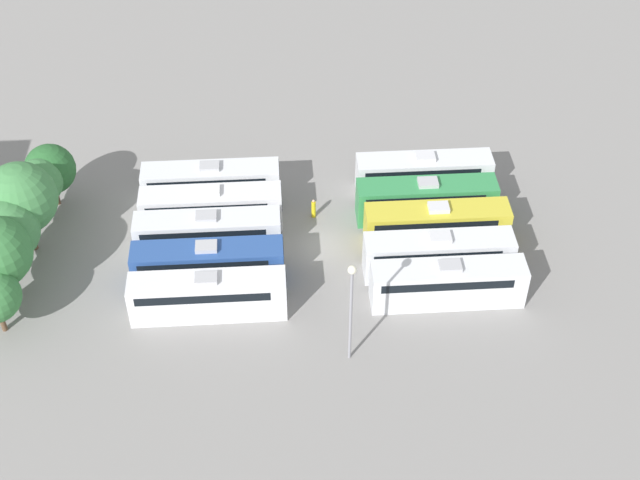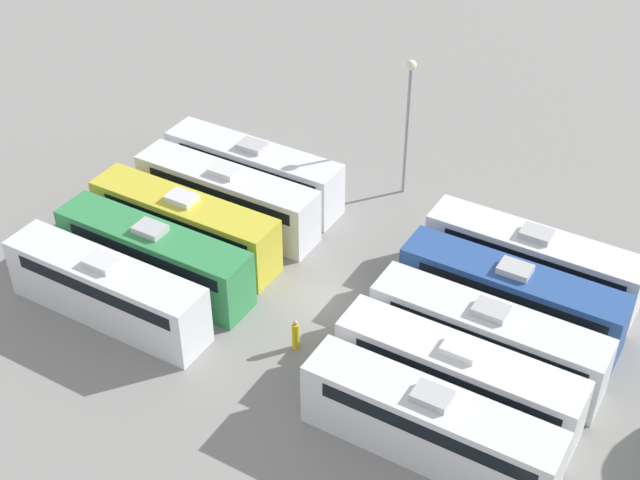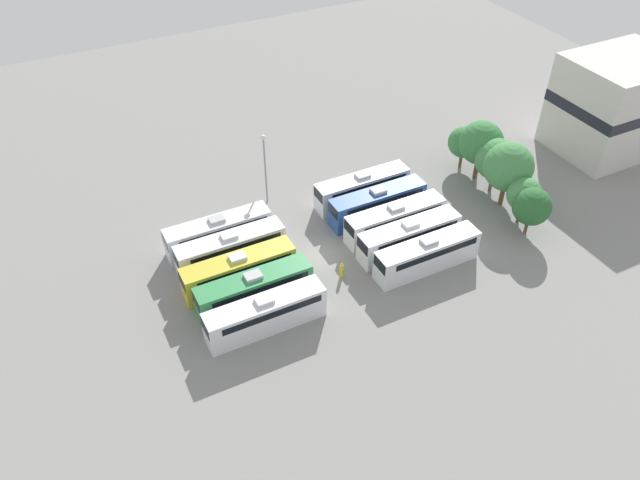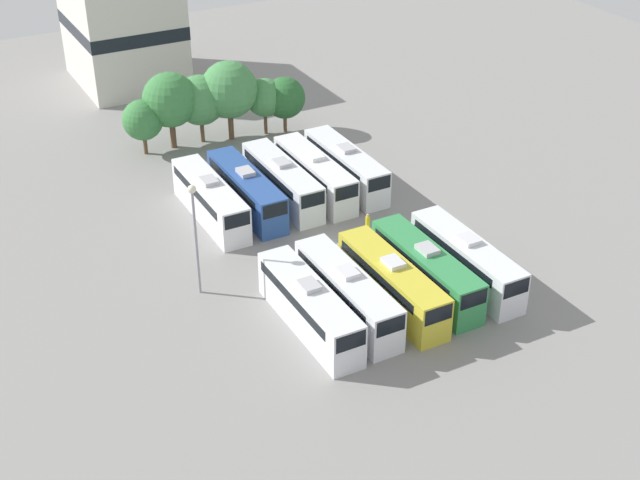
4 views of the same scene
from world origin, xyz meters
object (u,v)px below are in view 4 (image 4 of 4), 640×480
bus_5 (210,199)px  tree_4 (265,98)px  tree_1 (170,100)px  bus_8 (315,173)px  bus_1 (347,292)px  tree_0 (143,120)px  depot_building (123,29)px  bus_9 (346,165)px  bus_4 (466,259)px  worker_person (368,224)px  tree_3 (229,90)px  bus_7 (282,180)px  bus_2 (392,282)px  tree_2 (200,100)px  bus_0 (309,306)px  tree_5 (285,98)px  bus_3 (426,269)px  light_pole (195,223)px  bus_6 (246,190)px

bus_5 → tree_4: size_ratio=1.98×
tree_1 → bus_8: bearing=-62.5°
bus_1 → bus_5: same height
tree_0 → depot_building: depot_building is taller
bus_9 → tree_0: 20.09m
bus_4 → worker_person: 9.88m
tree_3 → bus_7: bearing=-94.7°
bus_2 → tree_2: tree_2 is taller
bus_0 → bus_4: size_ratio=1.00×
bus_0 → tree_0: (-0.87, 32.17, 1.63)m
worker_person → depot_building: (-6.49, 42.60, 5.27)m
bus_4 → bus_9: same height
bus_8 → tree_2: 15.62m
worker_person → tree_4: size_ratio=0.31×
bus_4 → tree_0: bearing=113.2°
tree_2 → tree_4: 6.44m
tree_4 → tree_2: bearing=169.4°
depot_building → bus_0: bearing=-94.1°
bus_9 → bus_4: bearing=-89.6°
bus_1 → tree_4: 31.95m
bus_1 → tree_3: size_ratio=1.43×
tree_2 → tree_4: tree_2 is taller
tree_0 → tree_5: (14.06, -1.72, 0.17)m
bus_3 → bus_5: (-9.75, 17.38, 0.00)m
bus_3 → bus_4: same height
tree_2 → tree_3: (2.77, -0.69, 0.79)m
bus_9 → tree_1: size_ratio=1.50×
bus_3 → bus_7: (-3.00, 17.57, 0.00)m
worker_person → bus_3: bearing=-93.5°
bus_1 → depot_building: (0.60, 51.63, 4.25)m
tree_4 → depot_building: (-7.60, 20.82, 2.27)m
light_pole → tree_4: (16.33, 23.39, -2.06)m
light_pole → tree_0: (4.17, 24.54, -2.41)m
bus_0 → bus_2: (6.51, -0.23, 0.00)m
bus_8 → tree_1: 16.93m
bus_5 → bus_6: size_ratio=1.00×
bus_1 → bus_6: size_ratio=1.00×
bus_7 → tree_3: tree_3 is taller
bus_2 → bus_7: (0.11, 17.92, 0.00)m
tree_3 → depot_building: bearing=101.3°
bus_4 → tree_2: 33.45m
bus_6 → bus_7: (3.43, 0.11, 0.00)m
tree_3 → worker_person: bearing=-83.8°
worker_person → tree_4: 22.02m
bus_2 → tree_0: tree_0 is taller
bus_8 → tree_3: tree_3 is taller
bus_8 → bus_4: bearing=-79.4°
tree_2 → tree_5: 8.42m
bus_0 → bus_8: 20.01m
bus_9 → tree_2: bearing=118.4°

